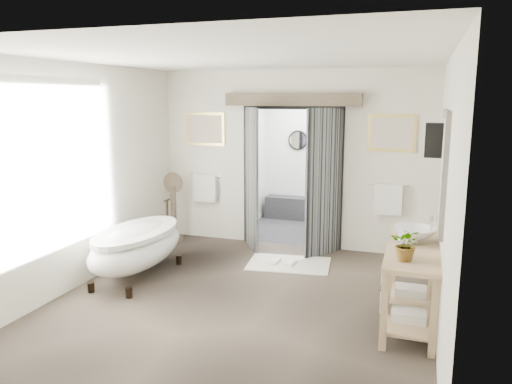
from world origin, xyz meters
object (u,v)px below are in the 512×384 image
at_px(vanity, 409,278).
at_px(basin, 415,235).
at_px(clawfoot_tub, 137,246).
at_px(rug, 289,264).

relative_size(vanity, basin, 3.36).
height_order(clawfoot_tub, vanity, clawfoot_tub).
xyz_separation_m(vanity, basin, (0.03, 0.27, 0.43)).
relative_size(clawfoot_tub, rug, 1.58).
height_order(clawfoot_tub, rug, clawfoot_tub).
height_order(vanity, rug, vanity).
relative_size(clawfoot_tub, basin, 4.00).
bearing_deg(clawfoot_tub, rug, 32.92).
bearing_deg(clawfoot_tub, basin, -0.09).
xyz_separation_m(vanity, rug, (-1.74, 1.47, -0.50)).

